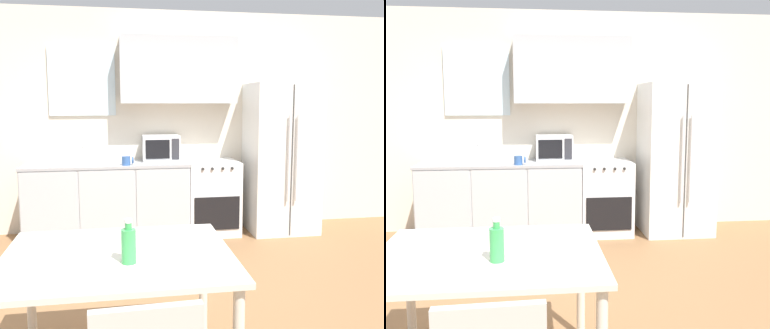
{
  "view_description": "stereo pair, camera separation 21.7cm",
  "coord_description": "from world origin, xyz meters",
  "views": [
    {
      "loc": [
        -0.32,
        -3.06,
        1.57
      ],
      "look_at": [
        0.29,
        0.57,
        1.05
      ],
      "focal_mm": 40.0,
      "sensor_mm": 36.0,
      "label": 1
    },
    {
      "loc": [
        -0.11,
        -3.09,
        1.57
      ],
      "look_at": [
        0.29,
        0.57,
        1.05
      ],
      "focal_mm": 40.0,
      "sensor_mm": 36.0,
      "label": 2
    }
  ],
  "objects": [
    {
      "name": "ground_plane",
      "position": [
        0.0,
        0.0,
        0.0
      ],
      "size": [
        12.0,
        12.0,
        0.0
      ],
      "primitive_type": "plane",
      "color": "olive"
    },
    {
      "name": "wall_back",
      "position": [
        0.05,
        2.27,
        1.45
      ],
      "size": [
        12.0,
        0.38,
        2.7
      ],
      "color": "beige",
      "rests_on": "ground_plane"
    },
    {
      "name": "kitchen_counter",
      "position": [
        -0.48,
        1.95,
        0.45
      ],
      "size": [
        1.88,
        0.65,
        0.89
      ],
      "color": "#333333",
      "rests_on": "ground_plane"
    },
    {
      "name": "oven_range",
      "position": [
        0.77,
        1.96,
        0.44
      ],
      "size": [
        0.61,
        0.63,
        0.89
      ],
      "color": "white",
      "rests_on": "ground_plane"
    },
    {
      "name": "refrigerator",
      "position": [
        1.64,
        1.93,
        0.91
      ],
      "size": [
        0.81,
        0.73,
        1.82
      ],
      "color": "silver",
      "rests_on": "ground_plane"
    },
    {
      "name": "kitchen_sink",
      "position": [
        -0.76,
        1.96,
        0.91
      ],
      "size": [
        0.66,
        0.4,
        0.21
      ],
      "color": "#B7BABC",
      "rests_on": "kitchen_counter"
    },
    {
      "name": "microwave",
      "position": [
        0.16,
        2.08,
        1.05
      ],
      "size": [
        0.44,
        0.33,
        0.31
      ],
      "color": "silver",
      "rests_on": "kitchen_counter"
    },
    {
      "name": "coffee_mug",
      "position": [
        -0.25,
        1.73,
        0.94
      ],
      "size": [
        0.13,
        0.1,
        0.1
      ],
      "color": "#335999",
      "rests_on": "kitchen_counter"
    },
    {
      "name": "dining_table",
      "position": [
        -0.35,
        -0.82,
        0.68
      ],
      "size": [
        1.22,
        0.98,
        0.77
      ],
      "color": "beige",
      "rests_on": "ground_plane"
    },
    {
      "name": "drink_bottle",
      "position": [
        -0.29,
        -0.96,
        0.87
      ],
      "size": [
        0.07,
        0.07,
        0.23
      ],
      "color": "#3FB259",
      "rests_on": "dining_table"
    }
  ]
}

